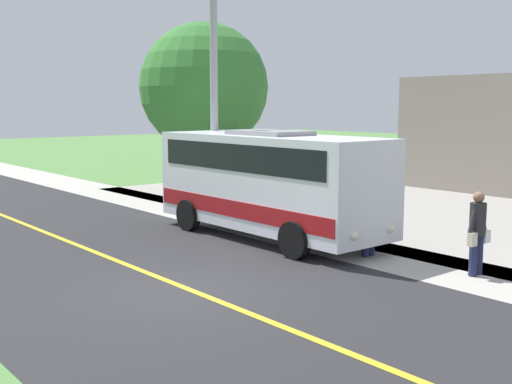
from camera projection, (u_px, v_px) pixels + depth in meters
name	position (u px, v px, depth m)	size (l,w,h in m)	color
ground_plane	(186.00, 289.00, 12.35)	(120.00, 120.00, 0.00)	#548442
road_surface	(186.00, 289.00, 12.35)	(8.00, 100.00, 0.01)	#28282B
sidewalk	(361.00, 250.00, 15.65)	(2.40, 100.00, 0.01)	#B2ADA3
road_centre_line	(186.00, 288.00, 12.35)	(0.16, 100.00, 0.00)	gold
shuttle_bus_front	(269.00, 179.00, 16.96)	(2.57, 7.28, 2.92)	white
pedestrian_with_bags	(477.00, 231.00, 13.20)	(0.72, 0.34, 1.80)	#1E2347
pedestrian_waiting	(369.00, 217.00, 14.90)	(0.72, 0.34, 1.78)	#1E2347
street_light_pole	(211.00, 74.00, 19.29)	(1.97, 0.24, 8.28)	#9E9EA3
tree_curbside	(204.00, 87.00, 23.92)	(4.90, 4.90, 6.72)	brown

